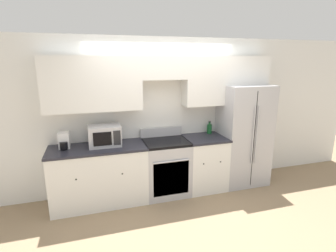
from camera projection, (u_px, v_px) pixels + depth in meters
ground_plane at (174, 201)px, 4.26m from camera, size 12.00×12.00×0.00m
wall_back at (163, 101)px, 4.42m from camera, size 8.00×0.39×2.60m
lower_cabinets_left at (99, 175)px, 4.11m from camera, size 1.47×0.64×0.93m
lower_cabinets_right at (204, 163)px, 4.62m from camera, size 0.70×0.64×0.93m
oven_range at (166, 167)px, 4.42m from camera, size 0.73×0.65×1.09m
refrigerator at (242, 135)px, 4.78m from camera, size 0.85×0.76×1.81m
microwave at (105, 136)px, 4.05m from camera, size 0.49×0.36×0.32m
bottle at (209, 129)px, 4.74m from camera, size 0.09×0.09×0.22m
paper_towel_holder at (64, 141)px, 3.93m from camera, size 0.16×0.25×0.24m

